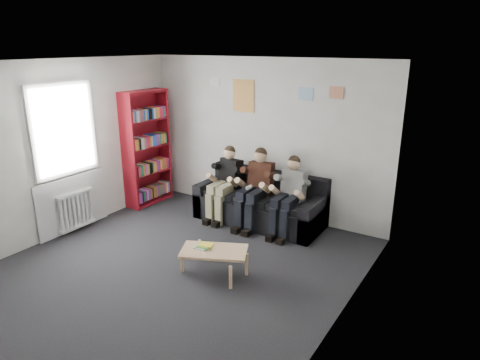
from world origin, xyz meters
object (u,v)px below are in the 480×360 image
object	(u,v)px
person_left	(224,183)
person_middle	(255,189)
sofa	(260,205)
coffee_table	(214,253)
bookshelf	(147,148)
person_right	(288,196)

from	to	relation	value
person_left	person_middle	world-z (taller)	person_middle
sofa	coffee_table	world-z (taller)	sofa
bookshelf	person_right	world-z (taller)	bookshelf
sofa	bookshelf	size ratio (longest dim) A/B	1.02
bookshelf	person_middle	size ratio (longest dim) A/B	1.63
sofa	bookshelf	distance (m)	2.39
person_right	person_left	bearing A→B (deg)	-178.77
coffee_table	person_middle	distance (m)	1.71
person_left	person_middle	xyz separation A→B (m)	(0.60, -0.00, 0.02)
bookshelf	coffee_table	world-z (taller)	bookshelf
person_middle	sofa	bearing A→B (deg)	80.66
coffee_table	person_right	xyz separation A→B (m)	(0.26, 1.64, 0.33)
bookshelf	person_middle	distance (m)	2.29
coffee_table	person_left	distance (m)	1.92
sofa	person_right	distance (m)	0.71
person_left	person_middle	size ratio (longest dim) A/B	0.97
sofa	coffee_table	size ratio (longest dim) A/B	2.53
coffee_table	person_right	world-z (taller)	person_right
sofa	person_middle	world-z (taller)	person_middle
coffee_table	person_left	bearing A→B (deg)	119.81
person_right	bookshelf	bearing A→B (deg)	-176.77
person_middle	person_right	xyz separation A→B (m)	(0.60, 0.00, -0.02)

